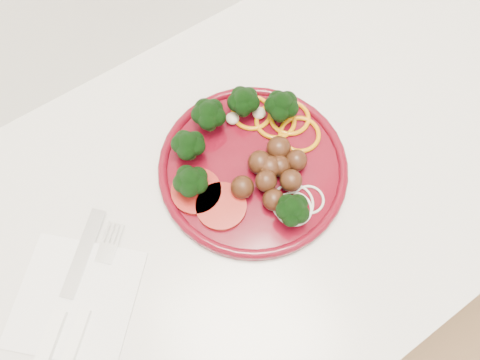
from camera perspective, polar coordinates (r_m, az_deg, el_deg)
counter at (r=1.10m, az=-3.42°, el=-12.88°), size 2.40×0.60×0.90m
plate at (r=0.68m, az=1.31°, el=2.32°), size 0.28×0.28×0.06m
napkin at (r=0.66m, az=-19.36°, el=-13.49°), size 0.22×0.22×0.00m
knife at (r=0.66m, az=-21.19°, el=-15.23°), size 0.19×0.17×0.01m
fork at (r=0.65m, az=-18.84°, el=-16.35°), size 0.17×0.15×0.01m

